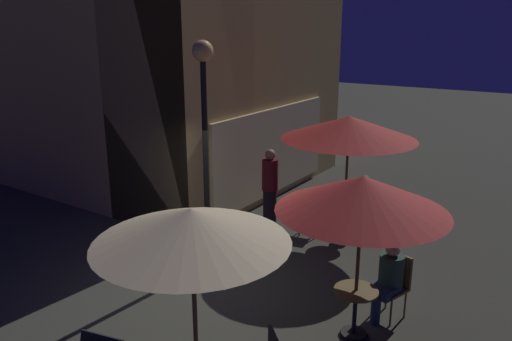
{
  "coord_description": "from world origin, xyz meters",
  "views": [
    {
      "loc": [
        -5.66,
        -4.77,
        4.2
      ],
      "look_at": [
        1.87,
        0.25,
        1.56
      ],
      "focal_mm": 34.92,
      "sensor_mm": 36.0,
      "label": 1
    }
  ],
  "objects_px": {
    "patio_umbrella_0": "(349,128)",
    "patron_standing_2": "(270,189)",
    "cafe_table_2": "(355,306)",
    "patio_umbrella_2": "(362,194)",
    "patron_seated_0": "(362,200)",
    "cafe_chair_1": "(306,209)",
    "street_lamp_near_corner": "(204,107)",
    "cafe_table_0": "(344,217)",
    "cafe_chair_0": "(366,201)",
    "cafe_chair_3": "(394,280)",
    "patio_umbrella_1": "(192,227)",
    "patron_seated_1": "(389,276)"
  },
  "relations": [
    {
      "from": "patio_umbrella_0",
      "to": "patron_standing_2",
      "type": "relative_size",
      "value": 1.49
    },
    {
      "from": "cafe_table_2",
      "to": "patio_umbrella_2",
      "type": "xyz_separation_m",
      "value": [
        -0.0,
        0.0,
        1.63
      ]
    },
    {
      "from": "patron_seated_0",
      "to": "cafe_chair_1",
      "type": "bearing_deg",
      "value": -39.57
    },
    {
      "from": "street_lamp_near_corner",
      "to": "patron_standing_2",
      "type": "xyz_separation_m",
      "value": [
        2.06,
        -0.02,
        -2.01
      ]
    },
    {
      "from": "cafe_table_0",
      "to": "cafe_chair_0",
      "type": "bearing_deg",
      "value": -7.35
    },
    {
      "from": "cafe_chair_1",
      "to": "patron_standing_2",
      "type": "xyz_separation_m",
      "value": [
        -0.15,
        0.79,
        0.33
      ]
    },
    {
      "from": "cafe_table_0",
      "to": "cafe_table_2",
      "type": "height_order",
      "value": "cafe_table_0"
    },
    {
      "from": "street_lamp_near_corner",
      "to": "patio_umbrella_0",
      "type": "relative_size",
      "value": 1.53
    },
    {
      "from": "patio_umbrella_2",
      "to": "cafe_chair_3",
      "type": "height_order",
      "value": "patio_umbrella_2"
    },
    {
      "from": "patio_umbrella_1",
      "to": "cafe_chair_3",
      "type": "distance_m",
      "value": 3.78
    },
    {
      "from": "patron_seated_0",
      "to": "patron_seated_1",
      "type": "xyz_separation_m",
      "value": [
        -2.94,
        -1.6,
        0.01
      ]
    },
    {
      "from": "street_lamp_near_corner",
      "to": "patio_umbrella_0",
      "type": "xyz_separation_m",
      "value": [
        2.35,
        -1.6,
        -0.58
      ]
    },
    {
      "from": "patron_standing_2",
      "to": "patio_umbrella_0",
      "type": "bearing_deg",
      "value": -107.29
    },
    {
      "from": "cafe_chair_0",
      "to": "cafe_chair_3",
      "type": "relative_size",
      "value": 1.04
    },
    {
      "from": "cafe_table_2",
      "to": "patio_umbrella_2",
      "type": "relative_size",
      "value": 0.31
    },
    {
      "from": "patio_umbrella_0",
      "to": "patio_umbrella_2",
      "type": "height_order",
      "value": "patio_umbrella_0"
    },
    {
      "from": "cafe_table_2",
      "to": "cafe_chair_3",
      "type": "distance_m",
      "value": 0.88
    },
    {
      "from": "street_lamp_near_corner",
      "to": "patio_umbrella_1",
      "type": "xyz_separation_m",
      "value": [
        -2.94,
        -2.23,
        -0.62
      ]
    },
    {
      "from": "patio_umbrella_0",
      "to": "patio_umbrella_1",
      "type": "bearing_deg",
      "value": -173.27
    },
    {
      "from": "cafe_table_0",
      "to": "cafe_chair_0",
      "type": "height_order",
      "value": "cafe_chair_0"
    },
    {
      "from": "cafe_table_2",
      "to": "patron_standing_2",
      "type": "distance_m",
      "value": 4.06
    },
    {
      "from": "cafe_table_2",
      "to": "patio_umbrella_0",
      "type": "height_order",
      "value": "patio_umbrella_0"
    },
    {
      "from": "patio_umbrella_2",
      "to": "patron_seated_1",
      "type": "relative_size",
      "value": 1.94
    },
    {
      "from": "patio_umbrella_2",
      "to": "patron_seated_1",
      "type": "distance_m",
      "value": 1.59
    },
    {
      "from": "cafe_chair_1",
      "to": "cafe_chair_3",
      "type": "distance_m",
      "value": 3.21
    },
    {
      "from": "patio_umbrella_1",
      "to": "cafe_chair_1",
      "type": "relative_size",
      "value": 2.67
    },
    {
      "from": "patron_seated_0",
      "to": "patron_standing_2",
      "type": "distance_m",
      "value": 1.96
    },
    {
      "from": "cafe_chair_3",
      "to": "cafe_chair_1",
      "type": "bearing_deg",
      "value": -110.16
    },
    {
      "from": "cafe_table_0",
      "to": "patio_umbrella_1",
      "type": "distance_m",
      "value": 5.6
    },
    {
      "from": "patron_seated_0",
      "to": "patron_seated_1",
      "type": "distance_m",
      "value": 3.35
    },
    {
      "from": "cafe_chair_1",
      "to": "patron_standing_2",
      "type": "bearing_deg",
      "value": -178.34
    },
    {
      "from": "cafe_table_2",
      "to": "patio_umbrella_0",
      "type": "relative_size",
      "value": 0.28
    },
    {
      "from": "patio_umbrella_2",
      "to": "cafe_table_2",
      "type": "bearing_deg",
      "value": 0.0
    },
    {
      "from": "cafe_chair_0",
      "to": "patron_seated_1",
      "type": "xyz_separation_m",
      "value": [
        -3.09,
        -1.58,
        0.09
      ]
    },
    {
      "from": "cafe_chair_3",
      "to": "cafe_table_2",
      "type": "bearing_deg",
      "value": -0.0
    },
    {
      "from": "cafe_table_2",
      "to": "cafe_chair_0",
      "type": "xyz_separation_m",
      "value": [
        3.78,
        1.36,
        0.12
      ]
    },
    {
      "from": "patron_seated_0",
      "to": "patron_standing_2",
      "type": "height_order",
      "value": "patron_standing_2"
    },
    {
      "from": "patron_seated_1",
      "to": "street_lamp_near_corner",
      "type": "bearing_deg",
      "value": -70.56
    },
    {
      "from": "cafe_table_2",
      "to": "patron_seated_0",
      "type": "distance_m",
      "value": 3.89
    },
    {
      "from": "patio_umbrella_0",
      "to": "patio_umbrella_1",
      "type": "distance_m",
      "value": 5.32
    },
    {
      "from": "cafe_chair_0",
      "to": "patron_seated_0",
      "type": "distance_m",
      "value": 0.17
    },
    {
      "from": "street_lamp_near_corner",
      "to": "cafe_chair_3",
      "type": "bearing_deg",
      "value": -85.8
    },
    {
      "from": "street_lamp_near_corner",
      "to": "patio_umbrella_1",
      "type": "height_order",
      "value": "street_lamp_near_corner"
    },
    {
      "from": "patron_seated_1",
      "to": "patron_standing_2",
      "type": "relative_size",
      "value": 0.69
    },
    {
      "from": "patron_seated_1",
      "to": "patio_umbrella_2",
      "type": "bearing_deg",
      "value": -0.0
    },
    {
      "from": "patio_umbrella_2",
      "to": "patron_standing_2",
      "type": "bearing_deg",
      "value": 49.13
    },
    {
      "from": "cafe_chair_3",
      "to": "patio_umbrella_0",
      "type": "bearing_deg",
      "value": -122.75
    },
    {
      "from": "patron_seated_0",
      "to": "patron_standing_2",
      "type": "bearing_deg",
      "value": -52.24
    },
    {
      "from": "cafe_chair_1",
      "to": "patron_seated_0",
      "type": "bearing_deg",
      "value": 33.77
    },
    {
      "from": "patio_umbrella_0",
      "to": "patron_seated_0",
      "type": "relative_size",
      "value": 2.16
    }
  ]
}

